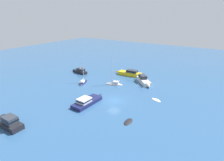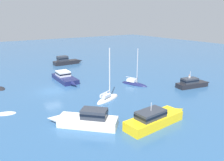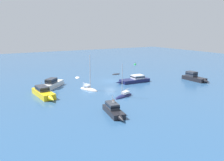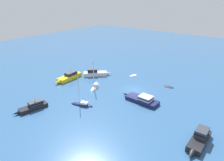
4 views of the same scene
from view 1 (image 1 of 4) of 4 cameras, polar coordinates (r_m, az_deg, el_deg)
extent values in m
plane|color=#2D5684|center=(39.77, 0.64, -6.28)|extent=(160.00, 160.00, 0.00)
ellipsoid|color=silver|center=(41.11, 13.57, -5.96)|extent=(2.56, 1.82, 0.40)
cube|color=black|center=(58.83, -9.96, 2.74)|extent=(5.52, 2.68, 0.76)
cone|color=black|center=(61.39, -11.78, 3.35)|extent=(1.44, 0.99, 0.76)
cube|color=#2D333D|center=(58.19, -9.70, 3.37)|extent=(2.84, 1.85, 0.81)
cube|color=black|center=(58.18, -9.70, 3.41)|extent=(2.89, 1.90, 0.24)
cylinder|color=silver|center=(57.93, -9.75, 4.27)|extent=(0.08, 0.08, 1.08)
cylinder|color=white|center=(58.10, -9.90, 3.48)|extent=(0.32, 0.32, 1.09)
sphere|color=#A87460|center=(57.92, -9.94, 4.11)|extent=(0.24, 0.24, 0.24)
ellipsoid|color=black|center=(32.67, 5.07, -12.75)|extent=(1.39, 2.60, 0.39)
cube|color=silver|center=(50.17, 9.80, -0.17)|extent=(5.77, 5.75, 1.04)
cone|color=silver|center=(46.87, 11.49, -1.76)|extent=(1.84, 1.84, 1.04)
cube|color=#2D333D|center=(50.46, 9.57, 1.18)|extent=(2.95, 2.94, 0.97)
cube|color=black|center=(50.45, 9.57, 1.24)|extent=(3.01, 3.00, 0.24)
cube|color=black|center=(35.75, -29.60, -11.62)|extent=(5.93, 2.12, 0.91)
cube|color=#2D333D|center=(34.56, -29.21, -10.64)|extent=(2.37, 1.68, 1.18)
cube|color=black|center=(34.53, -29.22, -10.56)|extent=(2.41, 1.72, 0.24)
cube|color=yellow|center=(55.68, 5.67, 2.09)|extent=(7.14, 2.70, 1.03)
cone|color=yellow|center=(57.41, 1.71, 2.75)|extent=(1.82, 1.16, 1.03)
cube|color=#2D333D|center=(55.19, 6.25, 2.89)|extent=(3.28, 1.98, 0.78)
cube|color=black|center=(55.18, 6.26, 2.93)|extent=(3.32, 2.02, 0.24)
cylinder|color=silver|center=(54.95, 6.29, 3.72)|extent=(0.08, 0.08, 0.87)
ellipsoid|color=silver|center=(48.39, 0.57, -1.29)|extent=(4.74, 2.88, 1.08)
cube|color=silver|center=(48.03, 1.22, -0.51)|extent=(1.61, 1.35, 0.42)
cylinder|color=silver|center=(47.21, 0.04, 3.08)|extent=(0.16, 0.16, 6.59)
cylinder|color=silver|center=(47.86, 1.25, 0.00)|extent=(1.97, 0.87, 0.13)
cube|color=#191E4C|center=(38.57, -7.78, -6.73)|extent=(2.79, 6.97, 0.76)
cone|color=#191E4C|center=(41.48, -3.82, -4.58)|extent=(0.80, 1.75, 0.76)
cube|color=silver|center=(37.68, -8.68, -6.09)|extent=(2.16, 2.64, 0.85)
cube|color=black|center=(37.67, -8.68, -6.04)|extent=(2.20, 2.68, 0.24)
ellipsoid|color=#191E4C|center=(50.13, -8.93, -0.77)|extent=(2.93, 4.95, 0.87)
cube|color=white|center=(49.41, -9.21, -0.30)|extent=(1.37, 1.67, 0.43)
cylinder|color=silver|center=(49.49, -8.94, 2.99)|extent=(0.12, 0.12, 5.71)
cylinder|color=silver|center=(49.23, -9.25, 0.20)|extent=(0.86, 2.05, 0.10)
camera|label=2|loc=(63.61, 26.02, 12.32)|focal=36.13mm
camera|label=3|loc=(88.66, -16.88, 15.82)|focal=38.40mm
camera|label=4|loc=(56.48, -51.94, 15.87)|focal=32.45mm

